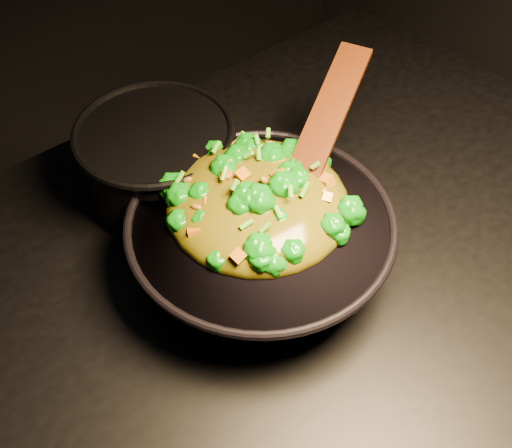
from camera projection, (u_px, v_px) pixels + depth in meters
stovetop at (289, 396)px, 1.29m from camera, size 1.20×0.90×0.90m
wok at (260, 245)px, 0.90m from camera, size 0.45×0.45×0.10m
stir_fry at (258, 184)px, 0.85m from camera, size 0.31×0.31×0.09m
spatula at (318, 139)px, 0.89m from camera, size 0.29×0.18×0.13m
back_pot at (158, 161)px, 0.99m from camera, size 0.28×0.28×0.13m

